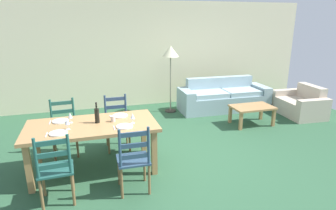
% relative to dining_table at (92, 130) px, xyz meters
% --- Properties ---
extents(ground_plane, '(9.60, 9.60, 0.02)m').
position_rel_dining_table_xyz_m(ground_plane, '(1.29, 0.04, -0.67)').
color(ground_plane, '#2C5538').
extents(wall_far, '(9.60, 0.16, 2.70)m').
position_rel_dining_table_xyz_m(wall_far, '(1.29, 3.34, 0.69)').
color(wall_far, beige).
rests_on(wall_far, ground_plane).
extents(dining_table, '(1.90, 0.96, 0.75)m').
position_rel_dining_table_xyz_m(dining_table, '(0.00, 0.00, 0.00)').
color(dining_table, '#AB7E4D').
rests_on(dining_table, ground_plane).
extents(dining_chair_near_left, '(0.44, 0.42, 0.96)m').
position_rel_dining_table_xyz_m(dining_chair_near_left, '(-0.48, -0.73, -0.19)').
color(dining_chair_near_left, '#22554E').
rests_on(dining_chair_near_left, ground_plane).
extents(dining_chair_near_right, '(0.43, 0.41, 0.96)m').
position_rel_dining_table_xyz_m(dining_chair_near_right, '(0.48, -0.75, -0.19)').
color(dining_chair_near_right, '#2D4760').
rests_on(dining_chair_near_right, ground_plane).
extents(dining_chair_far_left, '(0.44, 0.42, 0.96)m').
position_rel_dining_table_xyz_m(dining_chair_far_left, '(-0.45, 0.71, -0.19)').
color(dining_chair_far_left, '#265C4E').
rests_on(dining_chair_far_left, ground_plane).
extents(dining_chair_far_right, '(0.42, 0.40, 0.96)m').
position_rel_dining_table_xyz_m(dining_chair_far_right, '(0.44, 0.72, -0.19)').
color(dining_chair_far_right, '#2F4461').
rests_on(dining_chair_far_right, ground_plane).
extents(dinner_plate_near_left, '(0.24, 0.24, 0.02)m').
position_rel_dining_table_xyz_m(dinner_plate_near_left, '(-0.45, -0.25, 0.10)').
color(dinner_plate_near_left, white).
rests_on(dinner_plate_near_left, dining_table).
extents(fork_near_left, '(0.02, 0.17, 0.01)m').
position_rel_dining_table_xyz_m(fork_near_left, '(-0.60, -0.25, 0.09)').
color(fork_near_left, silver).
rests_on(fork_near_left, dining_table).
extents(dinner_plate_near_right, '(0.24, 0.24, 0.02)m').
position_rel_dining_table_xyz_m(dinner_plate_near_right, '(0.45, -0.25, 0.10)').
color(dinner_plate_near_right, white).
rests_on(dinner_plate_near_right, dining_table).
extents(fork_near_right, '(0.02, 0.17, 0.01)m').
position_rel_dining_table_xyz_m(fork_near_right, '(0.30, -0.25, 0.09)').
color(fork_near_right, silver).
rests_on(fork_near_right, dining_table).
extents(dinner_plate_far_left, '(0.24, 0.24, 0.02)m').
position_rel_dining_table_xyz_m(dinner_plate_far_left, '(-0.45, 0.25, 0.10)').
color(dinner_plate_far_left, white).
rests_on(dinner_plate_far_left, dining_table).
extents(fork_far_left, '(0.02, 0.17, 0.01)m').
position_rel_dining_table_xyz_m(fork_far_left, '(-0.60, 0.25, 0.09)').
color(fork_far_left, silver).
rests_on(fork_far_left, dining_table).
extents(dinner_plate_far_right, '(0.24, 0.24, 0.02)m').
position_rel_dining_table_xyz_m(dinner_plate_far_right, '(0.45, 0.25, 0.10)').
color(dinner_plate_far_right, white).
rests_on(dinner_plate_far_right, dining_table).
extents(fork_far_right, '(0.03, 0.17, 0.01)m').
position_rel_dining_table_xyz_m(fork_far_right, '(0.30, 0.25, 0.09)').
color(fork_far_right, silver).
rests_on(fork_far_right, dining_table).
extents(wine_bottle, '(0.07, 0.07, 0.32)m').
position_rel_dining_table_xyz_m(wine_bottle, '(0.09, 0.04, 0.20)').
color(wine_bottle, black).
rests_on(wine_bottle, dining_table).
extents(wine_glass_near_left, '(0.06, 0.06, 0.16)m').
position_rel_dining_table_xyz_m(wine_glass_near_left, '(-0.33, -0.12, 0.20)').
color(wine_glass_near_left, white).
rests_on(wine_glass_near_left, dining_table).
extents(wine_glass_near_right, '(0.06, 0.06, 0.16)m').
position_rel_dining_table_xyz_m(wine_glass_near_right, '(0.59, -0.14, 0.20)').
color(wine_glass_near_right, white).
rests_on(wine_glass_near_right, dining_table).
extents(wine_glass_far_left, '(0.06, 0.06, 0.16)m').
position_rel_dining_table_xyz_m(wine_glass_far_left, '(-0.30, 0.15, 0.20)').
color(wine_glass_far_left, white).
rests_on(wine_glass_far_left, dining_table).
extents(coffee_cup_primary, '(0.07, 0.07, 0.09)m').
position_rel_dining_table_xyz_m(coffee_cup_primary, '(0.31, 0.03, 0.13)').
color(coffee_cup_primary, beige).
rests_on(coffee_cup_primary, dining_table).
extents(couch, '(2.30, 0.85, 0.80)m').
position_rel_dining_table_xyz_m(couch, '(3.33, 2.28, -0.37)').
color(couch, '#98B1BA').
rests_on(couch, ground_plane).
extents(coffee_table, '(0.90, 0.56, 0.42)m').
position_rel_dining_table_xyz_m(coffee_table, '(3.42, 1.06, -0.31)').
color(coffee_table, '#AB7E4D').
rests_on(coffee_table, ground_plane).
extents(armchair_upholstered, '(0.87, 1.21, 0.72)m').
position_rel_dining_table_xyz_m(armchair_upholstered, '(4.94, 1.31, -0.41)').
color(armchair_upholstered, beige).
rests_on(armchair_upholstered, ground_plane).
extents(standing_lamp, '(0.40, 0.40, 1.64)m').
position_rel_dining_table_xyz_m(standing_lamp, '(1.97, 2.46, 0.75)').
color(standing_lamp, '#332D28').
rests_on(standing_lamp, ground_plane).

